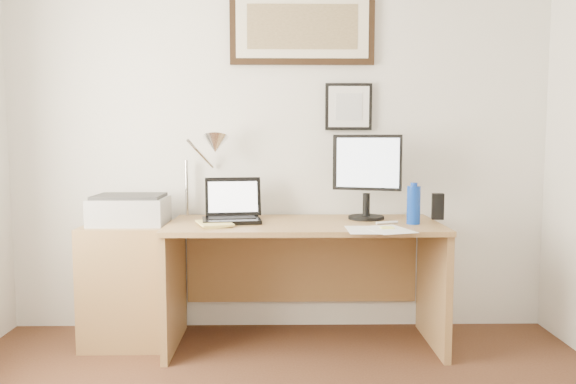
{
  "coord_description": "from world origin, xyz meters",
  "views": [
    {
      "loc": [
        0.0,
        -1.66,
        1.25
      ],
      "look_at": [
        0.05,
        1.43,
        0.95
      ],
      "focal_mm": 35.0,
      "sensor_mm": 36.0,
      "label": 1
    }
  ],
  "objects_px": {
    "printer": "(130,210)",
    "laptop": "(232,212)",
    "water_bottle": "(414,205)",
    "lcd_monitor": "(367,172)",
    "desk": "(303,258)",
    "side_cabinet": "(127,284)",
    "book": "(199,225)"
  },
  "relations": [
    {
      "from": "printer",
      "to": "laptop",
      "type": "bearing_deg",
      "value": -2.6
    },
    {
      "from": "water_bottle",
      "to": "lcd_monitor",
      "type": "relative_size",
      "value": 0.43
    },
    {
      "from": "printer",
      "to": "desk",
      "type": "bearing_deg",
      "value": 0.13
    },
    {
      "from": "side_cabinet",
      "to": "water_bottle",
      "type": "xyz_separation_m",
      "value": [
        1.7,
        -0.12,
        0.5
      ]
    },
    {
      "from": "water_bottle",
      "to": "laptop",
      "type": "xyz_separation_m",
      "value": [
        -1.07,
        0.12,
        -0.05
      ]
    },
    {
      "from": "side_cabinet",
      "to": "book",
      "type": "bearing_deg",
      "value": -21.57
    },
    {
      "from": "water_bottle",
      "to": "lcd_monitor",
      "type": "xyz_separation_m",
      "value": [
        -0.24,
        0.19,
        0.18
      ]
    },
    {
      "from": "book",
      "to": "side_cabinet",
      "type": "bearing_deg",
      "value": 158.43
    },
    {
      "from": "laptop",
      "to": "lcd_monitor",
      "type": "relative_size",
      "value": 0.71
    },
    {
      "from": "side_cabinet",
      "to": "lcd_monitor",
      "type": "height_order",
      "value": "lcd_monitor"
    },
    {
      "from": "side_cabinet",
      "to": "lcd_monitor",
      "type": "xyz_separation_m",
      "value": [
        1.46,
        0.07,
        0.68
      ]
    },
    {
      "from": "lcd_monitor",
      "to": "book",
      "type": "bearing_deg",
      "value": -165.38
    },
    {
      "from": "printer",
      "to": "book",
      "type": "bearing_deg",
      "value": -25.84
    },
    {
      "from": "desk",
      "to": "printer",
      "type": "height_order",
      "value": "printer"
    },
    {
      "from": "water_bottle",
      "to": "laptop",
      "type": "height_order",
      "value": "laptop"
    },
    {
      "from": "side_cabinet",
      "to": "desk",
      "type": "relative_size",
      "value": 0.46
    },
    {
      "from": "laptop",
      "to": "lcd_monitor",
      "type": "xyz_separation_m",
      "value": [
        0.82,
        0.07,
        0.23
      ]
    },
    {
      "from": "laptop",
      "to": "lcd_monitor",
      "type": "bearing_deg",
      "value": 4.84
    },
    {
      "from": "side_cabinet",
      "to": "water_bottle",
      "type": "relative_size",
      "value": 3.29
    },
    {
      "from": "water_bottle",
      "to": "laptop",
      "type": "bearing_deg",
      "value": 173.47
    },
    {
      "from": "laptop",
      "to": "side_cabinet",
      "type": "bearing_deg",
      "value": -179.57
    },
    {
      "from": "book",
      "to": "lcd_monitor",
      "type": "bearing_deg",
      "value": 14.62
    },
    {
      "from": "lcd_monitor",
      "to": "desk",
      "type": "bearing_deg",
      "value": -174.29
    },
    {
      "from": "side_cabinet",
      "to": "laptop",
      "type": "distance_m",
      "value": 0.78
    },
    {
      "from": "desk",
      "to": "laptop",
      "type": "bearing_deg",
      "value": -175.95
    },
    {
      "from": "book",
      "to": "laptop",
      "type": "distance_m",
      "value": 0.26
    },
    {
      "from": "book",
      "to": "desk",
      "type": "distance_m",
      "value": 0.69
    },
    {
      "from": "side_cabinet",
      "to": "printer",
      "type": "xyz_separation_m",
      "value": [
        0.02,
        0.03,
        0.45
      ]
    },
    {
      "from": "water_bottle",
      "to": "desk",
      "type": "relative_size",
      "value": 0.14
    },
    {
      "from": "water_bottle",
      "to": "laptop",
      "type": "distance_m",
      "value": 1.07
    },
    {
      "from": "book",
      "to": "water_bottle",
      "type": "bearing_deg",
      "value": 3.12
    },
    {
      "from": "water_bottle",
      "to": "laptop",
      "type": "relative_size",
      "value": 0.6
    }
  ]
}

